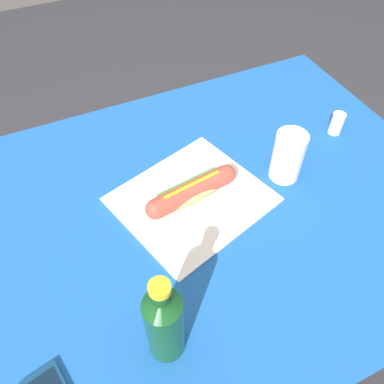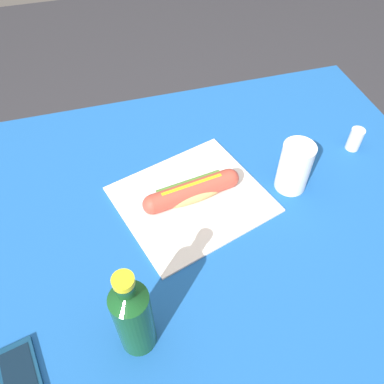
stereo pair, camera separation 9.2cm
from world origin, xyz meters
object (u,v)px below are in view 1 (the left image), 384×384
object	(u,v)px
hot_dog	(192,191)
salt_shaker	(337,123)
drinking_cup	(288,156)
soda_bottle	(164,323)

from	to	relation	value
hot_dog	salt_shaker	distance (m)	0.47
hot_dog	drinking_cup	xyz separation A→B (m)	(0.25, -0.02, 0.03)
hot_dog	salt_shaker	world-z (taller)	salt_shaker
drinking_cup	salt_shaker	xyz separation A→B (m)	(0.22, 0.08, -0.03)
soda_bottle	drinking_cup	bearing A→B (deg)	32.13
soda_bottle	drinking_cup	size ratio (longest dim) A/B	1.77
soda_bottle	salt_shaker	xyz separation A→B (m)	(0.66, 0.35, -0.07)
hot_dog	salt_shaker	xyz separation A→B (m)	(0.47, 0.06, -0.00)
hot_dog	salt_shaker	bearing A→B (deg)	6.80
hot_dog	drinking_cup	world-z (taller)	drinking_cup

